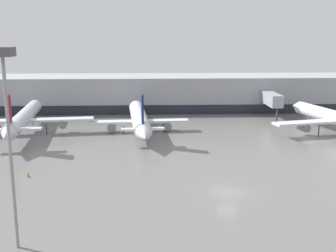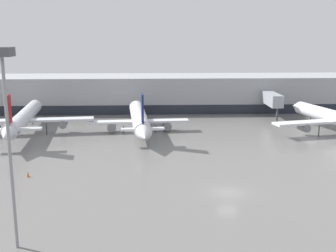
{
  "view_description": "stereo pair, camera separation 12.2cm",
  "coord_description": "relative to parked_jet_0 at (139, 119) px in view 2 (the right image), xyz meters",
  "views": [
    {
      "loc": [
        -9.67,
        -49.89,
        19.39
      ],
      "look_at": [
        -6.52,
        26.26,
        3.0
      ],
      "focal_mm": 45.0,
      "sensor_mm": 36.0,
      "label": 1
    },
    {
      "loc": [
        -9.55,
        -49.9,
        19.39
      ],
      "look_at": [
        -6.52,
        26.26,
        3.0
      ],
      "focal_mm": 45.0,
      "sensor_mm": 36.0,
      "label": 2
    }
  ],
  "objects": [
    {
      "name": "terminal_building",
      "position": [
        12.14,
        26.97,
        1.79
      ],
      "size": [
        160.0,
        26.74,
        9.0
      ],
      "color": "#9EA0A5",
      "rests_on": "ground_plane"
    },
    {
      "name": "traffic_cone_1",
      "position": [
        -14.9,
        -27.92,
        -2.33
      ],
      "size": [
        0.43,
        0.43,
        0.76
      ],
      "color": "orange",
      "rests_on": "ground_plane"
    },
    {
      "name": "parked_jet_4",
      "position": [
        -22.96,
        -1.65,
        0.62
      ],
      "size": [
        27.6,
        35.49,
        9.62
      ],
      "rotation": [
        0.0,
        0.0,
        1.68
      ],
      "color": "silver",
      "rests_on": "ground_plane"
    },
    {
      "name": "apron_light_mast_2",
      "position": [
        -10.14,
        -48.23,
        11.84
      ],
      "size": [
        1.8,
        1.8,
        18.45
      ],
      "color": "gray",
      "rests_on": "ground_plane"
    },
    {
      "name": "ground_plane",
      "position": [
        12.07,
        -34.97,
        -2.7
      ],
      "size": [
        320.0,
        320.0,
        0.0
      ],
      "primitive_type": "plane",
      "color": "slate"
    },
    {
      "name": "parked_jet_0",
      "position": [
        0.0,
        0.0,
        0.0
      ],
      "size": [
        20.44,
        34.96,
        9.36
      ],
      "rotation": [
        0.0,
        0.0,
        1.65
      ],
      "color": "silver",
      "rests_on": "ground_plane"
    }
  ]
}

